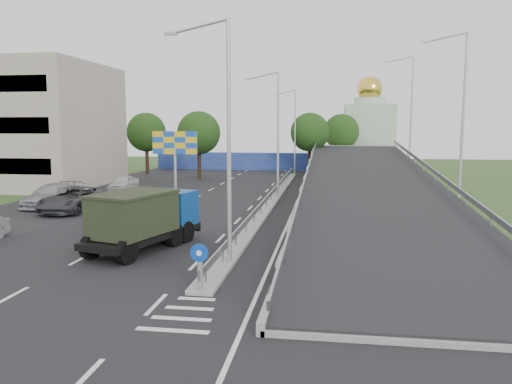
% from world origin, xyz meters
% --- Properties ---
extents(ground, '(160.00, 160.00, 0.00)m').
position_xyz_m(ground, '(0.00, 0.00, 0.00)').
color(ground, '#2D4C1E').
rests_on(ground, ground).
extents(road_surface, '(26.00, 90.00, 0.04)m').
position_xyz_m(road_surface, '(-3.00, 20.00, 0.00)').
color(road_surface, black).
rests_on(road_surface, ground).
extents(parking_strip, '(8.00, 90.00, 0.05)m').
position_xyz_m(parking_strip, '(-16.00, 20.00, 0.00)').
color(parking_strip, black).
rests_on(parking_strip, ground).
extents(median, '(1.00, 44.00, 0.20)m').
position_xyz_m(median, '(0.00, 24.00, 0.10)').
color(median, gray).
rests_on(median, ground).
extents(overpass_ramp, '(10.00, 50.00, 3.50)m').
position_xyz_m(overpass_ramp, '(7.50, 24.00, 1.75)').
color(overpass_ramp, gray).
rests_on(overpass_ramp, ground).
extents(median_guardrail, '(0.09, 44.00, 0.71)m').
position_xyz_m(median_guardrail, '(0.00, 24.00, 0.75)').
color(median_guardrail, gray).
rests_on(median_guardrail, median).
extents(sign_bollard, '(0.64, 0.23, 1.67)m').
position_xyz_m(sign_bollard, '(0.00, 2.17, 1.03)').
color(sign_bollard, black).
rests_on(sign_bollard, median).
extents(lamp_post_near, '(2.74, 0.18, 10.08)m').
position_xyz_m(lamp_post_near, '(0.11, 6.00, 5.81)').
color(lamp_post_near, '#B2B5B7').
rests_on(lamp_post_near, median).
extents(lamp_post_mid, '(2.74, 0.18, 10.08)m').
position_xyz_m(lamp_post_mid, '(0.11, 26.00, 5.81)').
color(lamp_post_mid, '#B2B5B7').
rests_on(lamp_post_mid, median).
extents(lamp_post_far, '(2.74, 0.18, 10.08)m').
position_xyz_m(lamp_post_far, '(0.11, 46.00, 5.81)').
color(lamp_post_far, '#B2B5B7').
rests_on(lamp_post_far, median).
extents(blue_wall, '(30.00, 0.50, 2.40)m').
position_xyz_m(blue_wall, '(-4.00, 52.00, 1.20)').
color(blue_wall, '#2A2997').
rests_on(blue_wall, ground).
extents(church, '(7.00, 7.00, 13.80)m').
position_xyz_m(church, '(10.00, 60.00, 5.31)').
color(church, '#B2CCAD').
rests_on(church, ground).
extents(billboard, '(4.00, 0.24, 5.50)m').
position_xyz_m(billboard, '(-9.00, 28.00, 4.19)').
color(billboard, '#B2B5B7').
rests_on(billboard, ground).
extents(tree_left_mid, '(4.80, 4.80, 7.60)m').
position_xyz_m(tree_left_mid, '(-10.00, 40.00, 5.18)').
color(tree_left_mid, black).
rests_on(tree_left_mid, ground).
extents(tree_median_far, '(4.80, 4.80, 7.60)m').
position_xyz_m(tree_median_far, '(2.00, 48.00, 5.18)').
color(tree_median_far, black).
rests_on(tree_median_far, ground).
extents(tree_left_far, '(4.80, 4.80, 7.60)m').
position_xyz_m(tree_left_far, '(-18.00, 45.00, 5.18)').
color(tree_left_far, black).
rests_on(tree_left_far, ground).
extents(tree_ramp_far, '(4.80, 4.80, 7.60)m').
position_xyz_m(tree_ramp_far, '(6.00, 55.00, 5.18)').
color(tree_ramp_far, black).
rests_on(tree_ramp_far, ground).
extents(dump_truck, '(4.21, 6.94, 2.88)m').
position_xyz_m(dump_truck, '(-4.34, 8.28, 1.59)').
color(dump_truck, black).
rests_on(dump_truck, ground).
extents(parked_car_c, '(2.87, 6.14, 1.70)m').
position_xyz_m(parked_car_c, '(-13.30, 17.93, 0.85)').
color(parked_car_c, '#35363A').
rests_on(parked_car_c, ground).
extents(parked_car_d, '(2.61, 5.85, 1.67)m').
position_xyz_m(parked_car_d, '(-15.89, 19.73, 0.83)').
color(parked_car_d, '#95999E').
rests_on(parked_car_d, ground).
extents(parked_car_e, '(1.73, 4.15, 1.41)m').
position_xyz_m(parked_car_e, '(-14.34, 29.17, 0.70)').
color(parked_car_e, silver).
rests_on(parked_car_e, ground).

